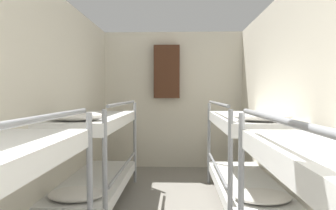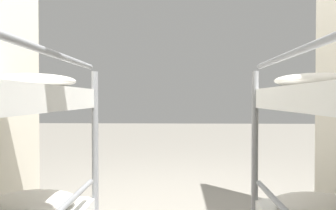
% 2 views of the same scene
% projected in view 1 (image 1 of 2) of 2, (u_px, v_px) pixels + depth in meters
% --- Properties ---
extents(wall_left, '(0.06, 5.61, 2.37)m').
position_uv_depth(wall_left, '(23.00, 107.00, 2.54)').
color(wall_left, beige).
rests_on(wall_left, ground_plane).
extents(wall_right, '(0.06, 5.61, 2.37)m').
position_uv_depth(wall_right, '(316.00, 108.00, 2.45)').
color(wall_right, beige).
rests_on(wall_right, ground_plane).
extents(wall_back, '(2.51, 0.06, 2.37)m').
position_uv_depth(wall_back, '(173.00, 100.00, 5.27)').
color(wall_back, beige).
rests_on(wall_back, ground_plane).
extents(bunk_stack_left_far, '(0.68, 1.82, 1.20)m').
position_uv_depth(bunk_stack_left_far, '(95.00, 152.00, 3.41)').
color(bunk_stack_left_far, gray).
rests_on(bunk_stack_left_far, ground_plane).
extents(bunk_stack_right_far, '(0.68, 1.82, 1.20)m').
position_uv_depth(bunk_stack_right_far, '(246.00, 153.00, 3.35)').
color(bunk_stack_right_far, gray).
rests_on(bunk_stack_right_far, ground_plane).
extents(hanging_coat, '(0.44, 0.12, 0.90)m').
position_uv_depth(hanging_coat, '(167.00, 72.00, 5.10)').
color(hanging_coat, '#472819').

